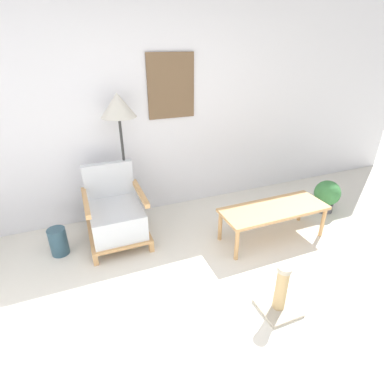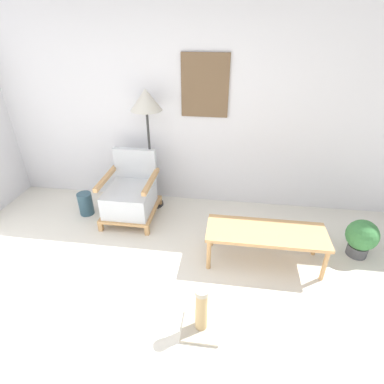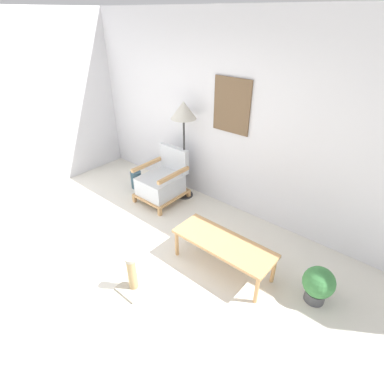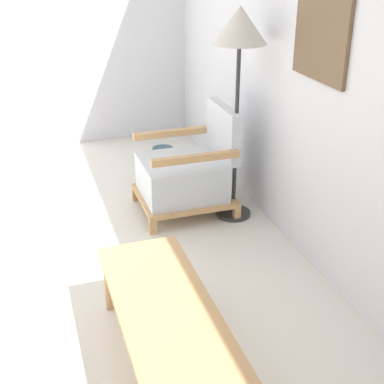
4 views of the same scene
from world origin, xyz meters
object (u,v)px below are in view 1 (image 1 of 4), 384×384
(coffee_table, at_px, (274,211))
(vase, at_px, (58,242))
(armchair, at_px, (116,215))
(potted_plant, at_px, (327,195))
(floor_lamp, at_px, (119,114))
(scratching_post, at_px, (280,296))

(coffee_table, distance_m, vase, 2.32)
(armchair, distance_m, vase, 0.64)
(coffee_table, distance_m, potted_plant, 1.05)
(vase, bearing_deg, potted_plant, -6.17)
(armchair, height_order, vase, armchair)
(armchair, distance_m, coffee_table, 1.73)
(floor_lamp, xyz_separation_m, vase, (-0.81, -0.34, -1.18))
(armchair, height_order, coffee_table, armchair)
(scratching_post, bearing_deg, armchair, 125.07)
(armchair, bearing_deg, vase, -177.39)
(floor_lamp, distance_m, vase, 1.47)
(armchair, bearing_deg, scratching_post, -54.93)
(floor_lamp, xyz_separation_m, coffee_table, (1.42, -0.93, -0.98))
(vase, bearing_deg, floor_lamp, 22.63)
(floor_lamp, bearing_deg, armchair, -122.24)
(floor_lamp, bearing_deg, coffee_table, -33.35)
(armchair, xyz_separation_m, coffee_table, (1.61, -0.62, 0.03))
(vase, bearing_deg, coffee_table, -14.96)
(floor_lamp, distance_m, coffee_table, 1.96)
(potted_plant, bearing_deg, armchair, 171.81)
(floor_lamp, height_order, scratching_post, floor_lamp)
(armchair, bearing_deg, floor_lamp, 57.76)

